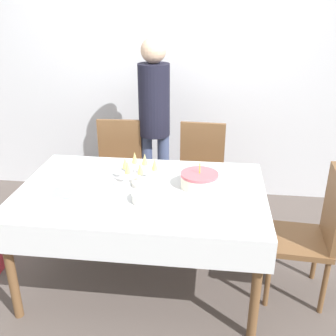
{
  "coord_description": "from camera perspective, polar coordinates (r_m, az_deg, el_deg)",
  "views": [
    {
      "loc": [
        0.47,
        -2.36,
        1.95
      ],
      "look_at": [
        0.17,
        0.11,
        0.88
      ],
      "focal_mm": 42.0,
      "sensor_mm": 36.0,
      "label": 1
    }
  ],
  "objects": [
    {
      "name": "ground_plane",
      "position": [
        3.1,
        -3.51,
        -15.76
      ],
      "size": [
        12.0,
        12.0,
        0.0
      ],
      "primitive_type": "plane",
      "color": "#564C47"
    },
    {
      "name": "wall_back",
      "position": [
        4.0,
        0.07,
        14.71
      ],
      "size": [
        8.0,
        0.05,
        2.7
      ],
      "color": "silver",
      "rests_on": "ground_plane"
    },
    {
      "name": "dining_table",
      "position": [
        2.73,
        -3.84,
        -4.98
      ],
      "size": [
        1.68,
        1.08,
        0.76
      ],
      "color": "white",
      "rests_on": "ground_plane"
    },
    {
      "name": "dining_chair_far_left",
      "position": [
        3.62,
        -7.17,
        -0.09
      ],
      "size": [
        0.44,
        0.44,
        0.95
      ],
      "color": "brown",
      "rests_on": "ground_plane"
    },
    {
      "name": "dining_chair_far_right",
      "position": [
        3.52,
        4.75,
        -0.67
      ],
      "size": [
        0.44,
        0.44,
        0.95
      ],
      "color": "brown",
      "rests_on": "ground_plane"
    },
    {
      "name": "dining_chair_right_end",
      "position": [
        2.84,
        20.14,
        -8.5
      ],
      "size": [
        0.45,
        0.45,
        0.95
      ],
      "color": "brown",
      "rests_on": "ground_plane"
    },
    {
      "name": "birthday_cake",
      "position": [
        2.69,
        4.57,
        -1.76
      ],
      "size": [
        0.26,
        0.26,
        0.18
      ],
      "color": "silver",
      "rests_on": "dining_table"
    },
    {
      "name": "champagne_tray",
      "position": [
        2.77,
        -4.39,
        -0.43
      ],
      "size": [
        0.36,
        0.36,
        0.18
      ],
      "color": "silver",
      "rests_on": "dining_table"
    },
    {
      "name": "plate_stack_main",
      "position": [
        2.52,
        -2.7,
        -4.19
      ],
      "size": [
        0.23,
        0.23,
        0.06
      ],
      "color": "silver",
      "rests_on": "dining_table"
    },
    {
      "name": "plate_stack_dessert",
      "position": [
        2.72,
        -3.5,
        -2.3
      ],
      "size": [
        0.17,
        0.17,
        0.03
      ],
      "color": "silver",
      "rests_on": "dining_table"
    },
    {
      "name": "cake_knife",
      "position": [
        2.56,
        3.65,
        -4.43
      ],
      "size": [
        0.29,
        0.13,
        0.0
      ],
      "color": "silver",
      "rests_on": "dining_table"
    },
    {
      "name": "fork_pile",
      "position": [
        2.6,
        -16.18,
        -4.69
      ],
      "size": [
        0.18,
        0.08,
        0.02
      ],
      "color": "silver",
      "rests_on": "dining_table"
    },
    {
      "name": "napkin_pile",
      "position": [
        2.69,
        -15.07,
        -3.62
      ],
      "size": [
        0.15,
        0.15,
        0.01
      ],
      "color": "#8CC6E0",
      "rests_on": "dining_table"
    },
    {
      "name": "person_standing",
      "position": [
        3.56,
        -2.0,
        7.91
      ],
      "size": [
        0.28,
        0.28,
        1.66
      ],
      "color": "#3F4C72",
      "rests_on": "ground_plane"
    }
  ]
}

